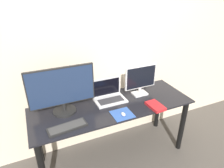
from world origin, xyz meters
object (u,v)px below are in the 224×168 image
Objects in this scene: keyboard at (67,127)px; mouse at (123,114)px; monitor_left at (62,90)px; book at (155,106)px; monitor_right at (141,79)px; laptop at (109,95)px.

keyboard is 0.56m from mouse.
monitor_left is at bearing 83.38° from keyboard.
monitor_left is 3.00× the size of book.
mouse is 0.39m from book.
keyboard is 1.70× the size of book.
monitor_left is at bearing 160.86° from book.
laptop is at bearing 173.42° from monitor_right.
monitor_left reaches higher than monitor_right.
laptop is 1.58× the size of book.
book is at bearing -2.53° from keyboard.
monitor_right reaches higher than laptop.
mouse is (-0.38, -0.32, -0.18)m from monitor_right.
mouse is at bearing -31.20° from monitor_left.
monitor_left reaches higher than mouse.
mouse is at bearing -4.40° from keyboard.
laptop reaches higher than keyboard.
monitor_left is 0.37m from keyboard.
monitor_left is 0.99m from book.
monitor_right is 1.12× the size of laptop.
monitor_right is at bearing 0.01° from monitor_left.
book is at bearing 0.16° from mouse.
mouse is (0.55, -0.04, 0.01)m from keyboard.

